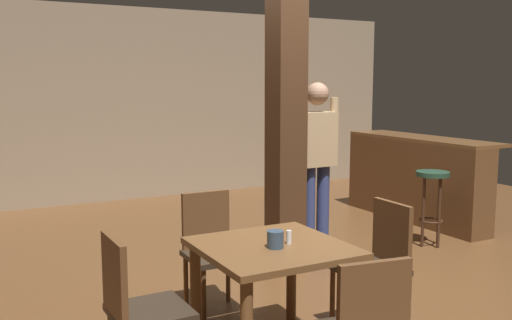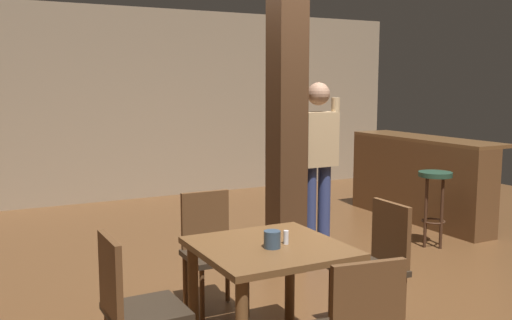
{
  "view_description": "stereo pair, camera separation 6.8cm",
  "coord_description": "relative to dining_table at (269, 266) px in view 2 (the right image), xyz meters",
  "views": [
    {
      "loc": [
        -2.78,
        -3.77,
        1.72
      ],
      "look_at": [
        -0.62,
        0.3,
        1.09
      ],
      "focal_mm": 40.0,
      "sensor_mm": 36.0,
      "label": 1
    },
    {
      "loc": [
        -2.72,
        -3.8,
        1.72
      ],
      "look_at": [
        -0.62,
        0.3,
        1.09
      ],
      "focal_mm": 40.0,
      "sensor_mm": 36.0,
      "label": 2
    }
  ],
  "objects": [
    {
      "name": "bar_stool_near",
      "position": [
        2.72,
        1.39,
        -0.01
      ],
      "size": [
        0.35,
        0.35,
        0.8
      ],
      "color": "#1E3828",
      "rests_on": "ground_plane"
    },
    {
      "name": "napkin_cup",
      "position": [
        -0.02,
        -0.07,
        0.19
      ],
      "size": [
        0.1,
        0.1,
        0.11
      ],
      "primitive_type": "cylinder",
      "color": "#33475B",
      "rests_on": "dining_table"
    },
    {
      "name": "dining_table",
      "position": [
        0.0,
        0.0,
        0.0
      ],
      "size": [
        0.87,
        0.87,
        0.73
      ],
      "color": "brown",
      "rests_on": "ground_plane"
    },
    {
      "name": "ground_plane",
      "position": [
        1.11,
        0.83,
        -0.6
      ],
      "size": [
        10.8,
        10.8,
        0.0
      ],
      "primitive_type": "plane",
      "color": "brown"
    },
    {
      "name": "standing_person",
      "position": [
        1.28,
        1.42,
        0.4
      ],
      "size": [
        0.47,
        0.21,
        1.72
      ],
      "color": "tan",
      "rests_on": "ground_plane"
    },
    {
      "name": "chair_north",
      "position": [
        -0.03,
        0.86,
        -0.09
      ],
      "size": [
        0.42,
        0.42,
        0.89
      ],
      "color": "#2D2319",
      "rests_on": "ground_plane"
    },
    {
      "name": "pillar",
      "position": [
        0.94,
        1.42,
        0.8
      ],
      "size": [
        0.28,
        0.28,
        2.8
      ],
      "primitive_type": "cube",
      "color": "#422816",
      "rests_on": "ground_plane"
    },
    {
      "name": "chair_east",
      "position": [
        0.85,
        0.02,
        -0.09
      ],
      "size": [
        0.43,
        0.43,
        0.89
      ],
      "color": "#2D2319",
      "rests_on": "ground_plane"
    },
    {
      "name": "wall_back",
      "position": [
        1.11,
        5.33,
        0.8
      ],
      "size": [
        8.0,
        0.1,
        2.8
      ],
      "primitive_type": "cube",
      "color": "gray",
      "rests_on": "ground_plane"
    },
    {
      "name": "chair_west",
      "position": [
        -0.85,
        0.01,
        -0.09
      ],
      "size": [
        0.43,
        0.43,
        0.89
      ],
      "color": "#2D2319",
      "rests_on": "ground_plane"
    },
    {
      "name": "salt_shaker",
      "position": [
        0.1,
        -0.03,
        0.18
      ],
      "size": [
        0.03,
        0.03,
        0.09
      ],
      "primitive_type": "cylinder",
      "color": "silver",
      "rests_on": "dining_table"
    },
    {
      "name": "bar_counter",
      "position": [
        3.37,
        2.32,
        -0.06
      ],
      "size": [
        0.56,
        2.16,
        1.05
      ],
      "color": "brown",
      "rests_on": "ground_plane"
    }
  ]
}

